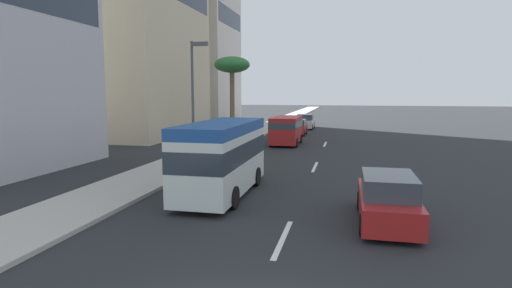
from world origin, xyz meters
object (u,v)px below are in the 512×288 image
(palm_tree, at_px, (232,67))
(car_fourth, at_px, (305,122))
(street_lamp, at_px, (194,90))
(van_second, at_px, (286,129))
(pedestrian_mid_block, at_px, (236,128))
(pedestrian_near_lamp, at_px, (216,137))
(minibus_lead, at_px, (222,155))
(car_fifth, at_px, (297,128))
(car_third, at_px, (388,200))

(palm_tree, bearing_deg, car_fourth, -22.28)
(street_lamp, bearing_deg, van_second, -15.89)
(pedestrian_mid_block, xyz_separation_m, street_lamp, (-13.96, -1.56, 3.24))
(van_second, bearing_deg, pedestrian_near_lamp, -36.54)
(minibus_lead, relative_size, street_lamp, 0.98)
(minibus_lead, bearing_deg, street_lamp, -148.82)
(palm_tree, distance_m, street_lamp, 14.21)
(van_second, bearing_deg, minibus_lead, -0.55)
(car_fifth, bearing_deg, palm_tree, -42.51)
(minibus_lead, relative_size, pedestrian_near_lamp, 3.81)
(van_second, xyz_separation_m, palm_tree, (2.30, 5.17, 5.08))
(car_third, bearing_deg, street_lamp, 51.21)
(van_second, bearing_deg, car_fifth, -179.10)
(minibus_lead, distance_m, palm_tree, 20.35)
(car_fourth, bearing_deg, pedestrian_mid_block, -21.15)
(car_fifth, height_order, pedestrian_mid_block, pedestrian_mid_block)
(car_fourth, height_order, pedestrian_mid_block, pedestrian_mid_block)
(minibus_lead, bearing_deg, palm_tree, -165.34)
(pedestrian_near_lamp, relative_size, palm_tree, 0.24)
(pedestrian_near_lamp, bearing_deg, van_second, 137.75)
(pedestrian_near_lamp, bearing_deg, minibus_lead, 13.76)
(car_fifth, relative_size, pedestrian_mid_block, 2.41)
(car_fourth, xyz_separation_m, pedestrian_near_lamp, (-20.53, 4.15, 0.33))
(car_fifth, bearing_deg, van_second, 0.90)
(minibus_lead, height_order, pedestrian_near_lamp, minibus_lead)
(car_third, relative_size, car_fifth, 1.09)
(pedestrian_near_lamp, bearing_deg, car_fourth, 162.87)
(street_lamp, bearing_deg, palm_tree, 7.60)
(car_fourth, distance_m, palm_tree, 14.76)
(car_fifth, bearing_deg, car_third, 13.02)
(car_fifth, height_order, palm_tree, palm_tree)
(car_third, distance_m, pedestrian_mid_block, 24.19)
(van_second, bearing_deg, car_fourth, 179.97)
(minibus_lead, relative_size, car_fourth, 1.64)
(van_second, relative_size, car_third, 1.09)
(pedestrian_mid_block, bearing_deg, minibus_lead, -164.51)
(car_fourth, relative_size, palm_tree, 0.56)
(pedestrian_near_lamp, xyz_separation_m, palm_tree, (7.89, 1.03, 5.25))
(pedestrian_near_lamp, bearing_deg, car_third, 31.27)
(van_second, relative_size, pedestrian_mid_block, 2.88)
(car_third, bearing_deg, pedestrian_near_lamp, 36.98)
(palm_tree, xyz_separation_m, street_lamp, (-13.94, -1.86, -2.05))
(car_third, xyz_separation_m, street_lamp, (7.59, 9.44, 3.55))
(car_fourth, bearing_deg, car_fifth, -1.04)
(minibus_lead, height_order, van_second, minibus_lead)
(minibus_lead, bearing_deg, car_third, 69.27)
(minibus_lead, height_order, car_third, minibus_lead)
(pedestrian_near_lamp, bearing_deg, pedestrian_mid_block, 179.61)
(van_second, distance_m, car_third, 20.19)
(car_fifth, distance_m, pedestrian_near_lamp, 14.00)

